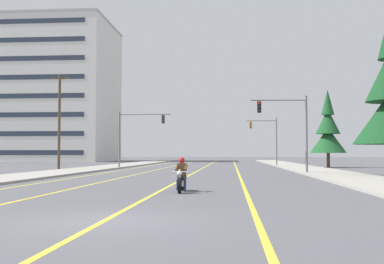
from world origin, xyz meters
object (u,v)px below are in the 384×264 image
traffic_signal_near_right (290,122)px  conifer_tree_right_verge_far (328,132)px  apartment_building_far_left_block (46,92)px  utility_pole_left_near (59,120)px  traffic_signal_mid_right (268,135)px  motorcycle_with_rider (181,178)px  traffic_signal_near_left (135,130)px

traffic_signal_near_right → conifer_tree_right_verge_far: bearing=70.0°
conifer_tree_right_verge_far → apartment_building_far_left_block: size_ratio=0.32×
traffic_signal_near_right → utility_pole_left_near: (-21.85, 8.23, 0.90)m
traffic_signal_mid_right → apartment_building_far_left_block: 55.52m
traffic_signal_mid_right → conifer_tree_right_verge_far: conifer_tree_right_verge_far is taller
conifer_tree_right_verge_far → utility_pole_left_near: bearing=-161.4°
conifer_tree_right_verge_far → traffic_signal_mid_right: bearing=136.0°
traffic_signal_mid_right → motorcycle_with_rider: bearing=-99.3°
motorcycle_with_rider → conifer_tree_right_verge_far: conifer_tree_right_verge_far is taller
conifer_tree_right_verge_far → apartment_building_far_left_block: 64.22m
traffic_signal_near_right → traffic_signal_near_left: same height
motorcycle_with_rider → traffic_signal_near_left: 32.18m
utility_pole_left_near → traffic_signal_mid_right: bearing=35.6°
motorcycle_with_rider → apartment_building_far_left_block: (-36.15, 75.49, 13.68)m
motorcycle_with_rider → traffic_signal_near_right: bearing=69.3°
traffic_signal_near_right → traffic_signal_mid_right: bearing=89.8°
traffic_signal_near_right → conifer_tree_right_verge_far: conifer_tree_right_verge_far is taller
traffic_signal_near_left → traffic_signal_mid_right: same height
utility_pole_left_near → conifer_tree_right_verge_far: bearing=18.6°
traffic_signal_near_right → traffic_signal_near_left: 19.85m
traffic_signal_near_left → traffic_signal_mid_right: size_ratio=1.00×
traffic_signal_mid_right → traffic_signal_near_right: bearing=-90.2°
conifer_tree_right_verge_far → apartment_building_far_left_block: (-49.43, 39.72, 10.14)m
traffic_signal_near_left → utility_pole_left_near: size_ratio=0.65×
traffic_signal_mid_right → apartment_building_far_left_block: apartment_building_far_left_block is taller
motorcycle_with_rider → traffic_signal_mid_right: size_ratio=0.35×
traffic_signal_near_left → apartment_building_far_left_block: (-27.84, 44.62, 10.11)m
traffic_signal_near_right → conifer_tree_right_verge_far: 18.88m
traffic_signal_near_right → apartment_building_far_left_block: bearing=126.8°
utility_pole_left_near → conifer_tree_right_verge_far: size_ratio=1.06×
traffic_signal_near_right → traffic_signal_mid_right: same height
traffic_signal_near_left → conifer_tree_right_verge_far: bearing=12.8°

